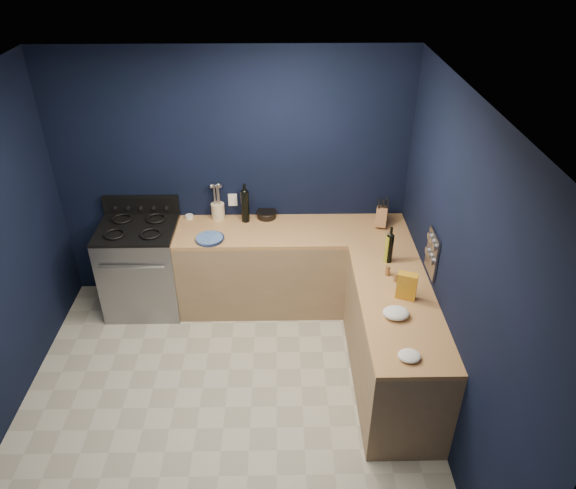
{
  "coord_description": "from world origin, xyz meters",
  "views": [
    {
      "loc": [
        0.48,
        -3.15,
        3.6
      ],
      "look_at": [
        0.55,
        1.0,
        1.0
      ],
      "focal_mm": 33.59,
      "sensor_mm": 36.0,
      "label": 1
    }
  ],
  "objects_px": {
    "knife_block": "(382,216)",
    "crouton_bag": "(407,286)",
    "utensil_crock": "(218,211)",
    "plate_stack": "(209,239)",
    "gas_range": "(143,269)"
  },
  "relations": [
    {
      "from": "gas_range",
      "to": "knife_block",
      "type": "distance_m",
      "value": 2.48
    },
    {
      "from": "knife_block",
      "to": "crouton_bag",
      "type": "bearing_deg",
      "value": -74.96
    },
    {
      "from": "gas_range",
      "to": "crouton_bag",
      "type": "relative_size",
      "value": 3.94
    },
    {
      "from": "plate_stack",
      "to": "crouton_bag",
      "type": "xyz_separation_m",
      "value": [
        1.69,
        -0.92,
        0.1
      ]
    },
    {
      "from": "utensil_crock",
      "to": "knife_block",
      "type": "distance_m",
      "value": 1.65
    },
    {
      "from": "utensil_crock",
      "to": "gas_range",
      "type": "bearing_deg",
      "value": -161.58
    },
    {
      "from": "plate_stack",
      "to": "utensil_crock",
      "type": "bearing_deg",
      "value": 83.78
    },
    {
      "from": "gas_range",
      "to": "plate_stack",
      "type": "relative_size",
      "value": 3.55
    },
    {
      "from": "gas_range",
      "to": "knife_block",
      "type": "relative_size",
      "value": 4.75
    },
    {
      "from": "plate_stack",
      "to": "knife_block",
      "type": "relative_size",
      "value": 1.34
    },
    {
      "from": "knife_block",
      "to": "utensil_crock",
      "type": "bearing_deg",
      "value": -170.82
    },
    {
      "from": "plate_stack",
      "to": "crouton_bag",
      "type": "bearing_deg",
      "value": -28.59
    },
    {
      "from": "plate_stack",
      "to": "utensil_crock",
      "type": "xyz_separation_m",
      "value": [
        0.05,
        0.43,
        0.07
      ]
    },
    {
      "from": "knife_block",
      "to": "plate_stack",
      "type": "bearing_deg",
      "value": -156.18
    },
    {
      "from": "gas_range",
      "to": "utensil_crock",
      "type": "bearing_deg",
      "value": 18.42
    }
  ]
}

